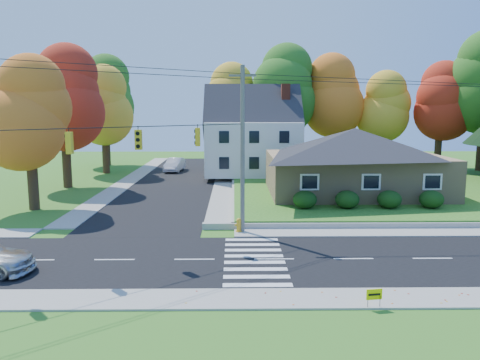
# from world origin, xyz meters

# --- Properties ---
(ground) EXTENTS (120.00, 120.00, 0.00)m
(ground) POSITION_xyz_m (0.00, 0.00, 0.00)
(ground) COLOR #3D7923
(road_main) EXTENTS (90.00, 8.00, 0.02)m
(road_main) POSITION_xyz_m (0.00, 0.00, 0.01)
(road_main) COLOR black
(road_main) RESTS_ON ground
(road_cross) EXTENTS (8.00, 44.00, 0.02)m
(road_cross) POSITION_xyz_m (-8.00, 26.00, 0.01)
(road_cross) COLOR black
(road_cross) RESTS_ON ground
(sidewalk_north) EXTENTS (90.00, 2.00, 0.08)m
(sidewalk_north) POSITION_xyz_m (0.00, 5.00, 0.04)
(sidewalk_north) COLOR #9C9A90
(sidewalk_north) RESTS_ON ground
(sidewalk_south) EXTENTS (90.00, 2.00, 0.08)m
(sidewalk_south) POSITION_xyz_m (0.00, -5.00, 0.04)
(sidewalk_south) COLOR #9C9A90
(sidewalk_south) RESTS_ON ground
(lawn) EXTENTS (30.00, 30.00, 0.50)m
(lawn) POSITION_xyz_m (13.00, 21.00, 0.25)
(lawn) COLOR #3D7923
(lawn) RESTS_ON ground
(ranch_house) EXTENTS (14.60, 10.60, 5.40)m
(ranch_house) POSITION_xyz_m (8.00, 16.00, 3.27)
(ranch_house) COLOR tan
(ranch_house) RESTS_ON lawn
(colonial_house) EXTENTS (10.40, 8.40, 9.60)m
(colonial_house) POSITION_xyz_m (0.04, 28.00, 4.58)
(colonial_house) COLOR silver
(colonial_house) RESTS_ON lawn
(hedge_row) EXTENTS (10.70, 1.70, 1.27)m
(hedge_row) POSITION_xyz_m (7.50, 9.80, 1.14)
(hedge_row) COLOR #163A10
(hedge_row) RESTS_ON lawn
(traffic_infrastructure) EXTENTS (38.10, 10.66, 10.00)m
(traffic_infrastructure) POSITION_xyz_m (-0.15, 1.35, 5.15)
(traffic_infrastructure) COLOR #666059
(traffic_infrastructure) RESTS_ON ground
(tree_lot_0) EXTENTS (6.72, 6.72, 12.51)m
(tree_lot_0) POSITION_xyz_m (-2.00, 34.00, 8.31)
(tree_lot_0) COLOR #3F2A19
(tree_lot_0) RESTS_ON lawn
(tree_lot_1) EXTENTS (7.84, 7.84, 14.60)m
(tree_lot_1) POSITION_xyz_m (4.00, 33.00, 9.61)
(tree_lot_1) COLOR #3F2A19
(tree_lot_1) RESTS_ON lawn
(tree_lot_2) EXTENTS (7.28, 7.28, 13.56)m
(tree_lot_2) POSITION_xyz_m (10.00, 34.00, 8.96)
(tree_lot_2) COLOR #3F2A19
(tree_lot_2) RESTS_ON lawn
(tree_lot_3) EXTENTS (6.16, 6.16, 11.47)m
(tree_lot_3) POSITION_xyz_m (16.00, 33.00, 7.65)
(tree_lot_3) COLOR #3F2A19
(tree_lot_3) RESTS_ON lawn
(tree_lot_4) EXTENTS (6.72, 6.72, 12.51)m
(tree_lot_4) POSITION_xyz_m (22.00, 32.00, 8.31)
(tree_lot_4) COLOR #3F2A19
(tree_lot_4) RESTS_ON lawn
(tree_west_0) EXTENTS (6.16, 6.16, 11.47)m
(tree_west_0) POSITION_xyz_m (-17.00, 12.00, 7.15)
(tree_west_0) COLOR #3F2A19
(tree_west_0) RESTS_ON ground
(tree_west_1) EXTENTS (7.28, 7.28, 13.56)m
(tree_west_1) POSITION_xyz_m (-18.00, 22.00, 8.46)
(tree_west_1) COLOR #3F2A19
(tree_west_1) RESTS_ON ground
(tree_west_2) EXTENTS (6.72, 6.72, 12.51)m
(tree_west_2) POSITION_xyz_m (-17.00, 32.00, 7.81)
(tree_west_2) COLOR #3F2A19
(tree_west_2) RESTS_ON ground
(tree_west_3) EXTENTS (7.84, 7.84, 14.60)m
(tree_west_3) POSITION_xyz_m (-19.00, 40.00, 9.11)
(tree_west_3) COLOR #3F2A19
(tree_west_3) RESTS_ON ground
(white_car) EXTENTS (2.20, 4.98, 1.59)m
(white_car) POSITION_xyz_m (-9.16, 33.35, 0.81)
(white_car) COLOR #B6B7CD
(white_car) RESTS_ON road_cross
(fire_hydrant) EXTENTS (0.52, 0.40, 0.91)m
(fire_hydrant) POSITION_xyz_m (-1.72, 5.14, 0.44)
(fire_hydrant) COLOR gold
(fire_hydrant) RESTS_ON ground
(yard_sign) EXTENTS (0.62, 0.12, 0.78)m
(yard_sign) POSITION_xyz_m (3.27, -5.90, 0.56)
(yard_sign) COLOR black
(yard_sign) RESTS_ON ground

